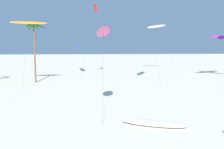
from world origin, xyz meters
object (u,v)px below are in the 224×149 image
Objects in this scene: flying_kite_5 at (78,48)px; flying_kite_8 at (28,23)px; flying_kite_1 at (156,26)px; palm_tree_4 at (34,32)px; flying_kite_0 at (103,32)px; grounded_kite_0 at (154,123)px; flying_kite_3 at (95,8)px.

flying_kite_8 is (-7.59, -15.94, 4.76)m from flying_kite_5.
flying_kite_8 is at bearing -143.43° from flying_kite_1.
palm_tree_4 reaches higher than flying_kite_0.
grounded_kite_0 is at bearing -103.23° from flying_kite_1.
flying_kite_8 is at bearing -115.45° from flying_kite_5.
palm_tree_4 is at bearing -139.45° from flying_kite_3.
flying_kite_1 is 1.08× the size of flying_kite_8.
flying_kite_8 is at bearing -138.84° from flying_kite_3.
flying_kite_0 reaches higher than flying_kite_5.
palm_tree_4 is 33.39m from flying_kite_1.
palm_tree_4 is 0.69× the size of flying_kite_3.
flying_kite_1 reaches higher than flying_kite_8.
flying_kite_1 is 1.44× the size of flying_kite_5.
flying_kite_0 is at bearing -110.79° from flying_kite_1.
grounded_kite_0 is (16.17, -26.06, -9.04)m from palm_tree_4.
flying_kite_1 is at bearing 76.77° from grounded_kite_0.
flying_kite_3 reaches higher than palm_tree_4.
flying_kite_8 is (-27.68, -20.53, -0.61)m from flying_kite_1.
palm_tree_4 is at bearing 120.59° from flying_kite_0.
palm_tree_4 is 0.97× the size of flying_kite_8.
flying_kite_3 is 2.62× the size of grounded_kite_0.
flying_kite_3 reaches higher than flying_kite_8.
flying_kite_0 is 11.17m from grounded_kite_0.
flying_kite_5 is (-4.22, 5.61, -8.65)m from flying_kite_3.
flying_kite_1 is at bearing 12.88° from flying_kite_5.
flying_kite_5 is 0.75× the size of flying_kite_8.
flying_kite_5 is at bearing 65.64° from palm_tree_4.
flying_kite_5 is at bearing -167.12° from flying_kite_1.
grounded_kite_0 is (5.13, -35.50, -14.46)m from flying_kite_3.
flying_kite_0 is at bearing -59.41° from palm_tree_4.
flying_kite_3 reaches higher than flying_kite_5.
flying_kite_5 is 18.28m from flying_kite_8.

